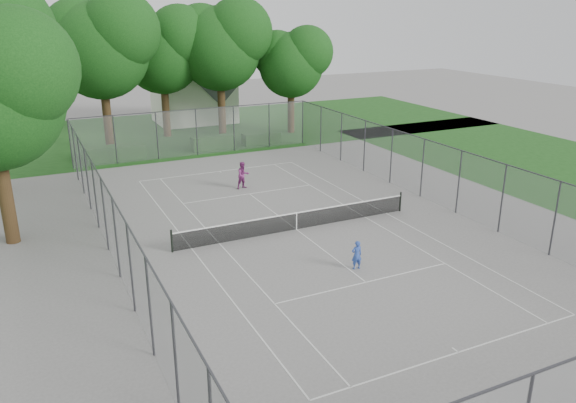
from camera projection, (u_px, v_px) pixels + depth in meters
name	position (u px, v px, depth m)	size (l,w,h in m)	color
ground	(297.00, 230.00, 28.44)	(120.00, 120.00, 0.00)	slate
grass_far	(168.00, 132.00, 50.60)	(60.00, 20.00, 0.00)	#174313
court_markings	(297.00, 230.00, 28.44)	(11.03, 23.83, 0.01)	silver
tennis_net	(297.00, 220.00, 28.27)	(12.87, 0.10, 1.10)	black
perimeter_fence	(297.00, 196.00, 27.85)	(18.08, 34.08, 3.52)	#38383D
tree_far_left	(101.00, 42.00, 41.67)	(8.32, 7.59, 11.96)	#342313
tree_far_midleft	(163.00, 47.00, 46.68)	(7.65, 6.98, 10.99)	#342313
tree_far_midright	(221.00, 42.00, 46.98)	(8.06, 7.36, 11.58)	#342313
tree_far_right	(292.00, 60.00, 48.59)	(6.47, 5.91, 9.30)	#342313
hedge_left	(116.00, 153.00, 41.36)	(4.19, 1.26, 1.05)	#1B4716
hedge_mid	(213.00, 143.00, 44.41)	(3.43, 0.98, 1.08)	#1B4716
hedge_right	(261.00, 138.00, 46.24)	(3.12, 1.14, 0.94)	#1B4716
house	(193.00, 84.00, 54.22)	(7.28, 5.65, 9.07)	white
girl_player	(357.00, 255.00, 23.98)	(0.47, 0.31, 1.30)	#2B49A4
woman_player	(243.00, 175.00, 34.67)	(0.82, 0.64, 1.70)	#7F2A6D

